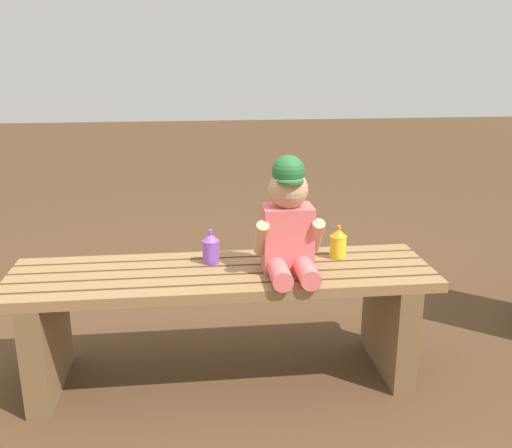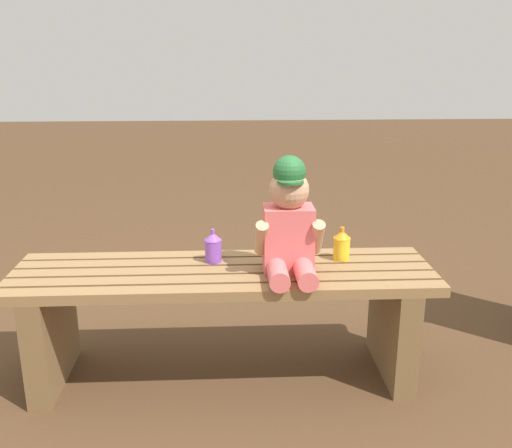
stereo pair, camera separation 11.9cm
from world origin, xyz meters
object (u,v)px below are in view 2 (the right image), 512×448
(park_bench, at_px, (224,305))
(sippy_cup_left, at_px, (213,246))
(child_figure, at_px, (289,223))
(sippy_cup_right, at_px, (342,244))

(park_bench, height_order, sippy_cup_left, sippy_cup_left)
(child_figure, relative_size, sippy_cup_right, 3.26)
(park_bench, distance_m, sippy_cup_right, 0.48)
(park_bench, distance_m, child_figure, 0.39)
(child_figure, distance_m, sippy_cup_left, 0.31)
(park_bench, height_order, sippy_cup_right, sippy_cup_right)
(sippy_cup_left, bearing_deg, child_figure, -23.64)
(sippy_cup_left, relative_size, sippy_cup_right, 1.00)
(park_bench, xyz_separation_m, sippy_cup_left, (-0.04, 0.08, 0.20))
(park_bench, relative_size, sippy_cup_left, 11.91)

